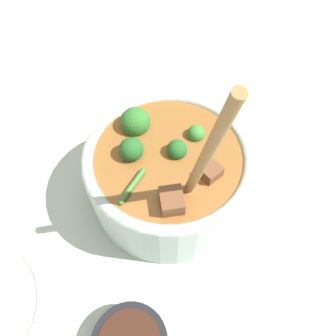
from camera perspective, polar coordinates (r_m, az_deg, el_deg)
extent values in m
plane|color=#ADBCAD|center=(0.52, 0.00, -4.21)|extent=(4.00, 4.00, 0.00)
cylinder|color=#B2C6BC|center=(0.48, 0.00, -1.31)|extent=(0.23, 0.23, 0.10)
torus|color=#B2C6BC|center=(0.44, 0.00, 2.15)|extent=(0.23, 0.23, 0.02)
cylinder|color=brown|center=(0.46, 0.00, 0.27)|extent=(0.21, 0.21, 0.06)
sphere|color=#2D6B28|center=(0.46, -5.74, 7.97)|extent=(0.04, 0.04, 0.04)
cylinder|color=#6B9956|center=(0.49, -5.44, 5.61)|extent=(0.01, 0.01, 0.02)
sphere|color=#235B23|center=(0.43, -6.42, 3.25)|extent=(0.03, 0.03, 0.03)
cylinder|color=#6B9956|center=(0.45, -6.14, 1.47)|extent=(0.01, 0.01, 0.01)
sphere|color=#387F33|center=(0.45, 4.90, 6.02)|extent=(0.02, 0.02, 0.02)
cylinder|color=#6B9956|center=(0.47, 4.75, 4.66)|extent=(0.01, 0.01, 0.01)
sphere|color=#235B23|center=(0.43, 1.64, 3.03)|extent=(0.03, 0.03, 0.03)
cylinder|color=#6B9956|center=(0.45, 1.58, 1.54)|extent=(0.01, 0.01, 0.01)
cube|color=brown|center=(0.42, 7.53, -0.79)|extent=(0.03, 0.03, 0.02)
cube|color=brown|center=(0.39, 0.63, -5.82)|extent=(0.04, 0.03, 0.02)
cylinder|color=#3D7533|center=(0.41, -6.30, -3.15)|extent=(0.04, 0.04, 0.01)
ellipsoid|color=olive|center=(0.41, 3.49, -3.88)|extent=(0.04, 0.03, 0.01)
cylinder|color=olive|center=(0.32, 6.58, 1.95)|extent=(0.06, 0.02, 0.21)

